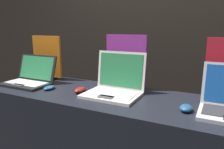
{
  "coord_description": "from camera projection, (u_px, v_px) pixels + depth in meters",
  "views": [
    {
      "loc": [
        0.66,
        -1.01,
        1.4
      ],
      "look_at": [
        0.0,
        0.3,
        1.08
      ],
      "focal_mm": 35.0,
      "sensor_mm": 36.0,
      "label": 1
    }
  ],
  "objects": [
    {
      "name": "mouse_front",
      "position": [
        49.0,
        88.0,
        1.68
      ],
      "size": [
        0.07,
        0.11,
        0.03
      ],
      "color": "navy",
      "rests_on": "display_counter"
    },
    {
      "name": "promo_stand_middle",
      "position": [
        126.0,
        63.0,
        1.68
      ],
      "size": [
        0.33,
        0.07,
        0.41
      ],
      "color": "black",
      "rests_on": "display_counter"
    },
    {
      "name": "promo_stand_front",
      "position": [
        47.0,
        59.0,
        1.98
      ],
      "size": [
        0.31,
        0.07,
        0.39
      ],
      "color": "black",
      "rests_on": "display_counter"
    },
    {
      "name": "mouse_middle",
      "position": [
        80.0,
        90.0,
        1.59
      ],
      "size": [
        0.06,
        0.11,
        0.04
      ],
      "color": "maroon",
      "rests_on": "display_counter"
    },
    {
      "name": "wall_back",
      "position": [
        158.0,
        27.0,
        2.43
      ],
      "size": [
        8.0,
        0.05,
        2.8
      ],
      "color": "black",
      "rests_on": "ground_plane"
    },
    {
      "name": "laptop_front",
      "position": [
        30.0,
        78.0,
        1.82
      ],
      "size": [
        0.39,
        0.3,
        0.23
      ],
      "color": "black",
      "rests_on": "display_counter"
    },
    {
      "name": "laptop_middle",
      "position": [
        115.0,
        85.0,
        1.54
      ],
      "size": [
        0.38,
        0.32,
        0.3
      ],
      "color": "silver",
      "rests_on": "display_counter"
    },
    {
      "name": "mouse_back",
      "position": [
        186.0,
        108.0,
        1.24
      ],
      "size": [
        0.07,
        0.1,
        0.04
      ],
      "color": "navy",
      "rests_on": "display_counter"
    }
  ]
}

